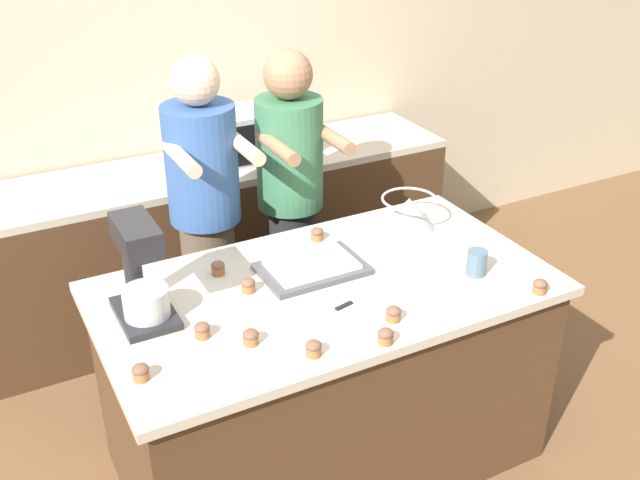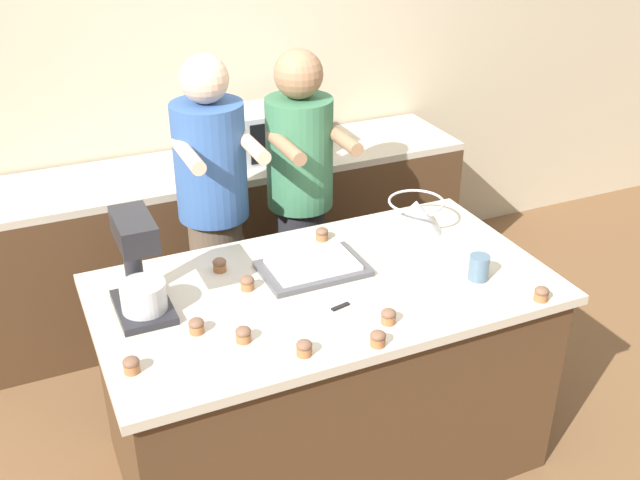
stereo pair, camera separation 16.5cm
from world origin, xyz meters
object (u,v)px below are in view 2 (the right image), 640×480
Objects in this scene: person_right at (301,206)px; cupcake_2 at (542,294)px; microwave_oven at (276,131)px; cupcake_6 at (322,234)px; stand_mixer at (139,271)px; cupcake_0 at (389,316)px; knife at (352,302)px; cupcake_5 at (220,265)px; drinking_glass at (479,267)px; baking_tray at (313,267)px; mixing_bowl at (416,214)px; cupcake_1 at (243,334)px; cupcake_8 at (196,326)px; cupcake_7 at (247,283)px; person_left at (215,221)px; cupcake_4 at (304,348)px; cupcake_9 at (378,338)px; cupcake_3 at (131,365)px.

cupcake_2 is (0.50, -1.22, 0.06)m from person_right.
cupcake_6 is (-0.19, -1.04, -0.12)m from microwave_oven.
cupcake_0 is at bearing -29.27° from stand_mixer.
cupcake_5 reaches higher than knife.
cupcake_0 is (-0.49, -0.13, -0.02)m from drinking_glass.
cupcake_2 is at bearing -21.43° from stand_mixer.
baking_tray is (-0.22, -0.65, 0.04)m from person_right.
mixing_bowl is at bearing 101.27° from cupcake_2.
baking_tray is at bearing 39.49° from cupcake_1.
cupcake_5 is 1.00× the size of cupcake_6.
cupcake_8 is at bearing -118.19° from cupcake_5.
cupcake_7 reaches higher than baking_tray.
person_left is 0.95m from mixing_bowl.
cupcake_4 is 1.00× the size of cupcake_9.
microwave_oven is (1.04, 1.28, -0.03)m from stand_mixer.
drinking_glass is 1.79× the size of cupcake_7.
cupcake_8 is (-0.27, -0.21, 0.00)m from cupcake_7.
cupcake_2 is 0.71m from cupcake_9.
microwave_oven is 1.45m from cupcake_7.
person_right is 1.24m from cupcake_9.
cupcake_8 is at bearing 174.99° from knife.
knife is at bearing -37.83° from cupcake_7.
cupcake_2 and cupcake_9 have the same top height.
cupcake_2 is at bearing -78.32° from microwave_oven.
knife is 3.74× the size of cupcake_0.
stand_mixer is 0.81m from knife.
cupcake_5 is at bearing -171.32° from cupcake_6.
person_left is 0.85m from microwave_oven.
cupcake_4 is at bearing -44.40° from cupcake_1.
cupcake_1 is at bearing -171.68° from knife.
drinking_glass reaches higher than cupcake_9.
cupcake_1 is (-0.43, -0.35, 0.01)m from baking_tray.
microwave_oven is at bearing 54.71° from cupcake_3.
cupcake_2 and cupcake_8 have the same top height.
microwave_oven is at bearing 101.93° from mixing_bowl.
cupcake_3 is 1.00× the size of cupcake_9.
cupcake_7 is 1.00× the size of cupcake_9.
cupcake_7 is (-0.51, -0.68, 0.06)m from person_right.
cupcake_6 is at bearing 45.76° from cupcake_1.
cupcake_4 and cupcake_6 have the same top height.
baking_tray is at bearing 63.09° from cupcake_4.
cupcake_5 and cupcake_9 have the same top height.
baking_tray is 0.39m from cupcake_5.
microwave_oven is 2.22× the size of knife.
microwave_oven is 1.80m from cupcake_1.
cupcake_1 and cupcake_4 have the same top height.
mixing_bowl is (0.35, -0.50, 0.11)m from person_right.
microwave_oven is 8.30× the size of cupcake_1.
person_left reaches higher than cupcake_1.
mixing_bowl is at bearing -54.86° from person_right.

